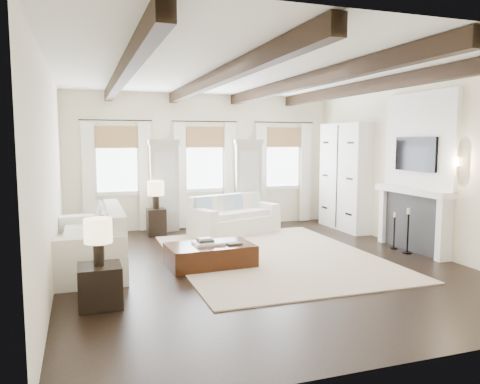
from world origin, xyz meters
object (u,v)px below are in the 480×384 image
object	(u,v)px
sofa_back	(233,217)
side_table_back	(156,222)
ottoman	(210,255)
sofa_left	(94,244)
side_table_front	(100,286)

from	to	relation	value
sofa_back	side_table_back	size ratio (longest dim) A/B	3.69
sofa_back	ottoman	distance (m)	2.86
sofa_back	ottoman	world-z (taller)	sofa_back
sofa_left	side_table_back	bearing A→B (deg)	59.66
sofa_back	sofa_left	bearing A→B (deg)	-145.83
sofa_back	side_table_back	bearing A→B (deg)	170.80
ottoman	side_table_back	xyz separation A→B (m)	(-0.46, 2.84, 0.11)
sofa_back	side_table_front	xyz separation A→B (m)	(-3.07, -3.97, -0.09)
sofa_left	side_table_front	distance (m)	1.88
side_table_back	side_table_front	bearing A→B (deg)	-107.93
ottoman	side_table_back	world-z (taller)	side_table_back
sofa_left	sofa_back	bearing A→B (deg)	34.17
side_table_front	ottoman	bearing A→B (deg)	37.37
sofa_left	ottoman	distance (m)	1.92
sofa_left	ottoman	size ratio (longest dim) A/B	1.67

